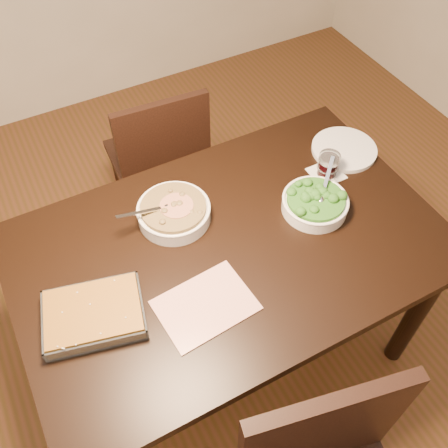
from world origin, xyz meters
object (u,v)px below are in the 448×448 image
Objects in this scene: baking_dish at (94,314)px; broccoli_bowl at (315,203)px; dinner_plate at (344,149)px; table at (230,261)px; wine_tumbler at (328,164)px; chair_far at (160,158)px; stew_bowl at (174,212)px.

broccoli_bowl is at bearing 17.37° from baking_dish.
baking_dish reaches higher than dinner_plate.
wine_tumbler is at bearing 14.34° from table.
chair_far is (-0.42, 0.64, -0.32)m from wine_tumbler.
dinner_plate is at bearing 35.24° from broccoli_bowl.
table is at bearing 179.79° from broccoli_bowl.
dinner_plate is at bearing 0.14° from stew_bowl.
wine_tumbler is at bearing -6.64° from stew_bowl.
dinner_plate is (0.60, 0.19, 0.10)m from table.
stew_bowl is 0.67m from chair_far.
broccoli_bowl is at bearing -144.76° from dinner_plate.
broccoli_bowl is 0.81m from baking_dish.
table is 0.78m from chair_far.
stew_bowl is (-0.11, 0.19, 0.13)m from table.
table is at bearing -162.48° from dinner_plate.
broccoli_bowl is at bearing -138.84° from wine_tumbler.
stew_bowl reaches higher than dinner_plate.
baking_dish is (-0.36, -0.24, -0.01)m from stew_bowl.
wine_tumbler is (0.47, 0.12, 0.14)m from table.
dinner_plate is (0.27, 0.19, -0.02)m from broccoli_bowl.
table is 4.25× the size of baking_dish.
stew_bowl is at bearing -179.86° from dinner_plate.
baking_dish is at bearing -167.27° from dinner_plate.
chair_far reaches higher than dinner_plate.
chair_far is (-0.28, 0.76, -0.30)m from broccoli_bowl.
baking_dish is at bearing -176.24° from broccoli_bowl.
chair_far reaches higher than wine_tumbler.
broccoli_bowl reaches higher than table.
chair_far reaches higher than table.
wine_tumbler is 0.35× the size of dinner_plate.
stew_bowl is 0.59m from wine_tumbler.
table is 6.11× the size of broccoli_bowl.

